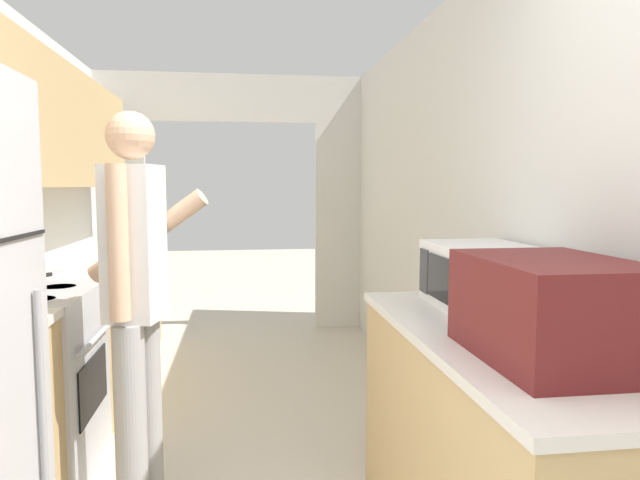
# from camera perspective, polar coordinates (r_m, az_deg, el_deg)

# --- Properties ---
(wall_right) EXTENTS (0.06, 7.11, 2.50)m
(wall_right) POSITION_cam_1_polar(r_m,az_deg,el_deg) (2.92, 16.73, 1.66)
(wall_right) COLOR silver
(wall_right) RESTS_ON ground_plane
(wall_far_with_doorway) EXTENTS (2.94, 0.06, 2.50)m
(wall_far_with_doorway) POSITION_cam_1_polar(r_m,az_deg,el_deg) (5.64, -8.78, 5.43)
(wall_far_with_doorway) COLOR silver
(wall_far_with_doorway) RESTS_ON ground_plane
(counter_left) EXTENTS (0.62, 3.32, 0.93)m
(counter_left) POSITION_cam_1_polar(r_m,az_deg,el_deg) (4.21, -22.36, -8.27)
(counter_left) COLOR tan
(counter_left) RESTS_ON ground_plane
(counter_right) EXTENTS (0.62, 1.59, 0.93)m
(counter_right) POSITION_cam_1_polar(r_m,az_deg,el_deg) (2.24, 17.37, -20.34)
(counter_right) COLOR tan
(counter_right) RESTS_ON ground_plane
(range_oven) EXTENTS (0.66, 0.74, 1.07)m
(range_oven) POSITION_cam_1_polar(r_m,az_deg,el_deg) (3.17, -27.43, -12.88)
(range_oven) COLOR #B7B7BC
(range_oven) RESTS_ON ground_plane
(person) EXTENTS (0.56, 0.43, 1.74)m
(person) POSITION_cam_1_polar(r_m,az_deg,el_deg) (2.53, -17.96, -6.00)
(person) COLOR #9E9E9E
(person) RESTS_ON ground_plane
(suitcase) EXTENTS (0.40, 0.60, 0.30)m
(suitcase) POSITION_cam_1_polar(r_m,az_deg,el_deg) (1.79, 22.06, -6.39)
(suitcase) COLOR #5B1919
(suitcase) RESTS_ON counter_right
(microwave) EXTENTS (0.38, 0.51, 0.27)m
(microwave) POSITION_cam_1_polar(r_m,az_deg,el_deg) (2.45, 15.76, -3.49)
(microwave) COLOR white
(microwave) RESTS_ON counter_right
(knife) EXTENTS (0.15, 0.32, 0.02)m
(knife) POSITION_cam_1_polar(r_m,az_deg,el_deg) (3.58, -25.70, -3.12)
(knife) COLOR #B7B7BC
(knife) RESTS_ON counter_left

